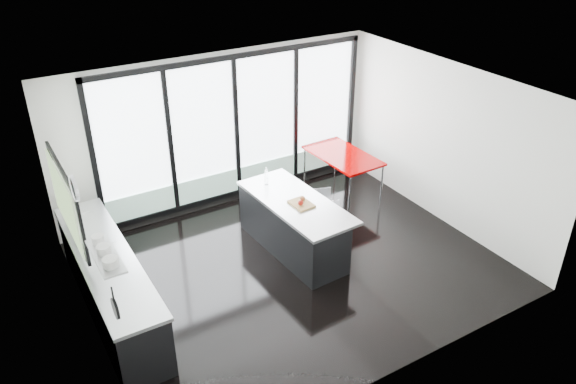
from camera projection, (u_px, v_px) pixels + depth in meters
floor at (292, 266)px, 8.79m from camera, size 6.00×5.00×0.00m
ceiling at (293, 94)px, 7.43m from camera, size 6.00×5.00×0.00m
wall_back at (235, 134)px, 10.15m from camera, size 6.00×0.09×2.80m
wall_front at (410, 279)px, 6.23m from camera, size 6.00×0.00×2.80m
wall_left at (75, 226)px, 6.90m from camera, size 0.26×5.00×2.80m
wall_right at (444, 144)px, 9.46m from camera, size 0.00×5.00×2.80m
counter_cabinets at (110, 283)px, 7.66m from camera, size 0.69×3.24×1.36m
island at (292, 225)px, 8.98m from camera, size 1.03×2.21×1.15m
bar_stool_near at (335, 235)px, 8.94m from camera, size 0.43×0.43×0.67m
bar_stool_far at (323, 220)px, 9.34m from camera, size 0.51×0.51×0.67m
red_table at (342, 174)px, 10.67m from camera, size 0.92×1.54×0.81m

